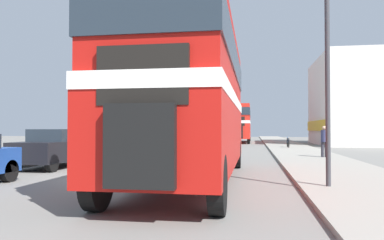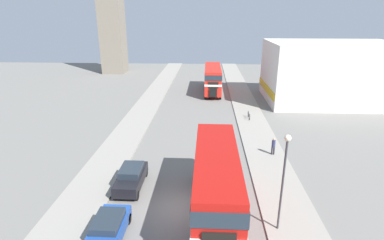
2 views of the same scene
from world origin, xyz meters
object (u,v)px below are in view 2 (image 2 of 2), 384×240
at_px(car_parked_mid, 131,177).
at_px(pedestrian_walking, 273,145).
at_px(car_parked_near, 108,229).
at_px(double_decker_bus, 216,180).
at_px(street_lamp, 284,170).
at_px(bicycle_on_pavement, 249,116).
at_px(bus_distant, 213,77).

xyz_separation_m(car_parked_mid, pedestrian_walking, (11.26, 5.66, 0.22)).
bearing_deg(car_parked_near, double_decker_bus, 21.93).
distance_m(car_parked_near, street_lamp, 10.14).
xyz_separation_m(car_parked_near, car_parked_mid, (-0.06, 5.52, 0.05)).
distance_m(car_parked_near, bicycle_on_pavement, 23.29).
xyz_separation_m(pedestrian_walking, bicycle_on_pavement, (-0.88, 9.71, -0.52)).
bearing_deg(bicycle_on_pavement, car_parked_near, -116.29).
distance_m(double_decker_bus, street_lamp, 3.99).
distance_m(bus_distant, street_lamp, 33.00).
bearing_deg(car_parked_near, street_lamp, 8.04).
relative_size(bus_distant, bicycle_on_pavement, 6.16).
height_order(bus_distant, pedestrian_walking, bus_distant).
height_order(bicycle_on_pavement, street_lamp, street_lamp).
relative_size(double_decker_bus, car_parked_mid, 2.53).
height_order(double_decker_bus, bicycle_on_pavement, double_decker_bus).
relative_size(pedestrian_walking, bicycle_on_pavement, 0.88).
bearing_deg(car_parked_near, bicycle_on_pavement, 63.71).
distance_m(car_parked_near, pedestrian_walking, 15.82).
height_order(double_decker_bus, street_lamp, street_lamp).
xyz_separation_m(double_decker_bus, car_parked_mid, (-6.00, 3.13, -1.79)).
height_order(double_decker_bus, bus_distant, double_decker_bus).
distance_m(car_parked_mid, bicycle_on_pavement, 18.55).
bearing_deg(bus_distant, car_parked_mid, -102.25).
bearing_deg(bicycle_on_pavement, street_lamp, -92.33).
bearing_deg(bus_distant, car_parked_near, -100.21).
relative_size(car_parked_near, bicycle_on_pavement, 2.23).
relative_size(bus_distant, street_lamp, 1.85).
height_order(car_parked_near, bicycle_on_pavement, car_parked_near).
bearing_deg(pedestrian_walking, street_lamp, -99.69).
bearing_deg(bicycle_on_pavement, car_parked_mid, -124.03).
relative_size(car_parked_near, car_parked_mid, 0.98).
bearing_deg(bus_distant, street_lamp, -84.13).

